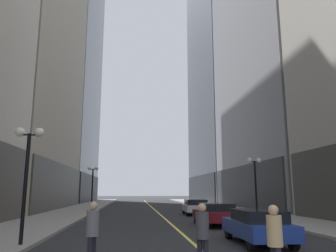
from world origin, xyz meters
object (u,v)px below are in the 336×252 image
Objects in this scene: car_blue at (257,225)px; street_lamp_right_mid at (255,174)px; pedestrian_in_grey_suit at (92,229)px; car_maroon at (215,213)px; pedestrian_in_tan_trench at (275,238)px; car_white at (195,206)px; pedestrian_with_orange_bag at (202,232)px; street_lamp_left_near at (28,158)px; street_lamp_left_far at (93,178)px.

street_lamp_right_mid reaches higher than car_blue.
pedestrian_in_grey_suit is 17.38m from street_lamp_right_mid.
street_lamp_right_mid reaches higher than car_maroon.
pedestrian_in_tan_trench is 4.67m from pedestrian_in_grey_suit.
car_maroon is 0.98× the size of street_lamp_right_mid.
pedestrian_in_grey_suit is at bearing -148.27° from car_blue.
car_white is 20.89m from pedestrian_in_grey_suit.
pedestrian_in_grey_suit is 2.94m from pedestrian_with_orange_bag.
car_white is at bearing 120.57° from street_lamp_right_mid.
car_blue is 11.45m from street_lamp_right_mid.
pedestrian_with_orange_bag is (-3.17, -11.46, 0.29)m from car_maroon.
car_maroon is 0.98× the size of street_lamp_left_near.
street_lamp_left_far is at bearing 103.15° from pedestrian_with_orange_bag.
street_lamp_left_far and street_lamp_right_mid have the same top height.
pedestrian_with_orange_bag is (-1.35, 1.33, -0.00)m from pedestrian_in_tan_trench.
pedestrian_in_tan_trench is 27.12m from street_lamp_left_far.
pedestrian_in_tan_trench is 17.26m from street_lamp_right_mid.
street_lamp_left_far is at bearing 96.93° from pedestrian_in_grey_suit.
car_blue is at bearing -110.62° from street_lamp_right_mid.
car_maroon is at bearing -56.04° from street_lamp_left_far.
pedestrian_in_grey_suit is 24.33m from street_lamp_left_far.
car_blue is 5.96m from pedestrian_in_tan_trench.
street_lamp_left_near reaches higher than pedestrian_with_orange_bag.
pedestrian_with_orange_bag is 16.55m from street_lamp_right_mid.
street_lamp_left_near is (-2.92, 3.56, 2.23)m from pedestrian_in_grey_suit.
street_lamp_left_near is (-8.87, -0.12, 2.54)m from car_blue.
pedestrian_in_grey_suit reaches higher than car_blue.
pedestrian_in_tan_trench is at bearing -95.97° from car_white.
car_white is (0.55, 16.18, 0.00)m from car_blue.
car_white is 0.96× the size of street_lamp_left_far.
pedestrian_in_tan_trench is at bearing -109.35° from street_lamp_right_mid.
car_blue is at bearing 54.69° from pedestrian_with_orange_bag.
pedestrian_in_tan_trench is (-1.74, -5.70, 0.30)m from car_blue.
street_lamp_left_near is at bearing -141.12° from car_maroon.
pedestrian_in_tan_trench is at bearing -98.08° from car_maroon.
street_lamp_left_far is at bearing 113.52° from car_blue.
car_maroon is 16.21m from street_lamp_left_far.
car_maroon is 5.71m from street_lamp_right_mid.
street_lamp_left_far is (-2.92, 24.05, 2.23)m from pedestrian_in_grey_suit.
car_maroon is 1.02× the size of car_white.
car_white is 20.86m from pedestrian_with_orange_bag.
pedestrian_in_grey_suit is 1.02× the size of pedestrian_with_orange_bag.
car_white is at bearing 59.97° from street_lamp_left_near.
pedestrian_in_tan_trench is 0.39× the size of street_lamp_left_near.
pedestrian_in_grey_suit is (-4.21, 2.02, 0.02)m from pedestrian_in_tan_trench.
car_blue is 1.05× the size of car_white.
car_white is (0.47, 9.08, 0.00)m from car_maroon.
street_lamp_left_far is at bearing 90.00° from street_lamp_left_near.
car_maroon is 11.77m from street_lamp_left_near.
car_blue is at bearing 0.77° from street_lamp_left_near.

